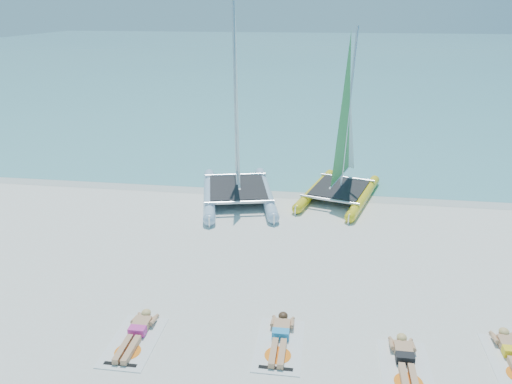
{
  "coord_description": "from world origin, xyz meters",
  "views": [
    {
      "loc": [
        1.04,
        -12.69,
        6.88
      ],
      "look_at": [
        -0.97,
        1.2,
        1.57
      ],
      "focal_mm": 35.0,
      "sensor_mm": 36.0,
      "label": 1
    }
  ],
  "objects_px": {
    "towel_a": "(134,342)",
    "sunbather_c": "(405,360)",
    "catamaran_yellow": "(345,143)",
    "catamaran_blue": "(237,142)",
    "sunbather_b": "(280,335)",
    "towel_c": "(406,370)",
    "sunbather_a": "(137,332)",
    "towel_b": "(279,345)"
  },
  "relations": [
    {
      "from": "towel_a",
      "to": "sunbather_c",
      "type": "height_order",
      "value": "sunbather_c"
    },
    {
      "from": "catamaran_yellow",
      "to": "towel_a",
      "type": "bearing_deg",
      "value": -99.62
    },
    {
      "from": "catamaran_blue",
      "to": "catamaran_yellow",
      "type": "distance_m",
      "value": 4.04
    },
    {
      "from": "sunbather_b",
      "to": "towel_c",
      "type": "distance_m",
      "value": 2.66
    },
    {
      "from": "towel_c",
      "to": "sunbather_c",
      "type": "height_order",
      "value": "sunbather_c"
    },
    {
      "from": "sunbather_b",
      "to": "sunbather_c",
      "type": "distance_m",
      "value": 2.62
    },
    {
      "from": "catamaran_blue",
      "to": "sunbather_a",
      "type": "xyz_separation_m",
      "value": [
        -0.7,
        -8.62,
        -2.05
      ]
    },
    {
      "from": "catamaran_blue",
      "to": "sunbather_b",
      "type": "bearing_deg",
      "value": -86.81
    },
    {
      "from": "towel_a",
      "to": "towel_c",
      "type": "relative_size",
      "value": 1.0
    },
    {
      "from": "sunbather_a",
      "to": "sunbather_b",
      "type": "bearing_deg",
      "value": 6.13
    },
    {
      "from": "catamaran_blue",
      "to": "sunbather_c",
      "type": "distance_m",
      "value": 10.26
    },
    {
      "from": "sunbather_a",
      "to": "sunbather_b",
      "type": "height_order",
      "value": "same"
    },
    {
      "from": "catamaran_blue",
      "to": "towel_c",
      "type": "relative_size",
      "value": 3.92
    },
    {
      "from": "towel_c",
      "to": "sunbather_c",
      "type": "xyz_separation_m",
      "value": [
        -0.0,
        0.19,
        0.11
      ]
    },
    {
      "from": "catamaran_blue",
      "to": "towel_c",
      "type": "xyz_separation_m",
      "value": [
        5.03,
        -8.9,
        -2.15
      ]
    },
    {
      "from": "catamaran_yellow",
      "to": "towel_b",
      "type": "bearing_deg",
      "value": -83.24
    },
    {
      "from": "towel_b",
      "to": "towel_c",
      "type": "bearing_deg",
      "value": -9.38
    },
    {
      "from": "sunbather_a",
      "to": "catamaran_blue",
      "type": "bearing_deg",
      "value": 85.35
    },
    {
      "from": "catamaran_blue",
      "to": "towel_b",
      "type": "height_order",
      "value": "catamaran_blue"
    },
    {
      "from": "sunbather_a",
      "to": "towel_b",
      "type": "xyz_separation_m",
      "value": [
        3.14,
        0.15,
        -0.11
      ]
    },
    {
      "from": "catamaran_blue",
      "to": "sunbather_c",
      "type": "height_order",
      "value": "catamaran_blue"
    },
    {
      "from": "catamaran_yellow",
      "to": "sunbather_b",
      "type": "bearing_deg",
      "value": -83.42
    },
    {
      "from": "towel_b",
      "to": "sunbather_b",
      "type": "distance_m",
      "value": 0.22
    },
    {
      "from": "catamaran_blue",
      "to": "towel_b",
      "type": "relative_size",
      "value": 3.92
    },
    {
      "from": "catamaran_blue",
      "to": "sunbather_a",
      "type": "height_order",
      "value": "catamaran_blue"
    },
    {
      "from": "towel_a",
      "to": "towel_b",
      "type": "xyz_separation_m",
      "value": [
        3.14,
        0.34,
        0.0
      ]
    },
    {
      "from": "catamaran_yellow",
      "to": "sunbather_a",
      "type": "height_order",
      "value": "catamaran_yellow"
    },
    {
      "from": "towel_a",
      "to": "sunbather_b",
      "type": "xyz_separation_m",
      "value": [
        3.14,
        0.53,
        0.11
      ]
    },
    {
      "from": "sunbather_b",
      "to": "sunbather_c",
      "type": "xyz_separation_m",
      "value": [
        2.59,
        -0.43,
        0.0
      ]
    },
    {
      "from": "towel_a",
      "to": "sunbather_a",
      "type": "bearing_deg",
      "value": 90.0
    },
    {
      "from": "catamaran_blue",
      "to": "towel_a",
      "type": "xyz_separation_m",
      "value": [
        -0.7,
        -8.81,
        -2.15
      ]
    },
    {
      "from": "towel_b",
      "to": "sunbather_c",
      "type": "distance_m",
      "value": 2.6
    },
    {
      "from": "catamaran_blue",
      "to": "sunbather_b",
      "type": "xyz_separation_m",
      "value": [
        2.44,
        -8.28,
        -2.05
      ]
    },
    {
      "from": "towel_b",
      "to": "towel_c",
      "type": "height_order",
      "value": "same"
    },
    {
      "from": "towel_a",
      "to": "towel_c",
      "type": "xyz_separation_m",
      "value": [
        5.73,
        -0.09,
        0.0
      ]
    },
    {
      "from": "catamaran_blue",
      "to": "catamaran_yellow",
      "type": "xyz_separation_m",
      "value": [
        3.92,
        0.98,
        -0.15
      ]
    },
    {
      "from": "catamaran_blue",
      "to": "sunbather_c",
      "type": "bearing_deg",
      "value": -73.23
    },
    {
      "from": "sunbather_a",
      "to": "sunbather_b",
      "type": "xyz_separation_m",
      "value": [
        3.14,
        0.34,
        0.0
      ]
    },
    {
      "from": "catamaran_yellow",
      "to": "towel_c",
      "type": "xyz_separation_m",
      "value": [
        1.11,
        -9.88,
        -2.0
      ]
    },
    {
      "from": "catamaran_yellow",
      "to": "towel_c",
      "type": "relative_size",
      "value": 3.45
    },
    {
      "from": "sunbather_a",
      "to": "towel_c",
      "type": "bearing_deg",
      "value": -2.81
    },
    {
      "from": "towel_b",
      "to": "sunbather_b",
      "type": "xyz_separation_m",
      "value": [
        -0.0,
        0.19,
        0.11
      ]
    }
  ]
}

